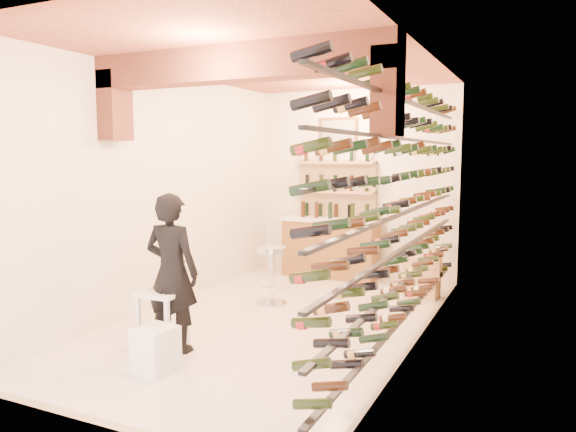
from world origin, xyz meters
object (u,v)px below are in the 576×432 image
object	(u,v)px
wine_rack	(401,203)
back_counter	(331,246)
tasting_table	(163,301)
white_stool	(156,350)
chrome_barstool	(272,271)
crate_lower	(422,287)
person	(172,272)

from	to	relation	value
wine_rack	back_counter	size ratio (longest dim) A/B	3.35
tasting_table	white_stool	size ratio (longest dim) A/B	1.79
back_counter	chrome_barstool	world-z (taller)	back_counter
tasting_table	chrome_barstool	world-z (taller)	chrome_barstool
wine_rack	crate_lower	world-z (taller)	wine_rack
tasting_table	white_stool	bearing A→B (deg)	-61.57
wine_rack	back_counter	distance (m)	3.38
chrome_barstool	back_counter	bearing A→B (deg)	87.03
back_counter	tasting_table	bearing A→B (deg)	-94.88
person	chrome_barstool	size ratio (longest dim) A/B	2.07
wine_rack	chrome_barstool	size ratio (longest dim) A/B	6.99
white_stool	tasting_table	bearing A→B (deg)	121.37
tasting_table	white_stool	distance (m)	0.68
wine_rack	white_stool	size ratio (longest dim) A/B	12.97
tasting_table	chrome_barstool	xyz separation A→B (m)	(0.25, 2.08, -0.06)
white_stool	person	bearing A→B (deg)	111.37
wine_rack	person	bearing A→B (deg)	-146.08
tasting_table	crate_lower	world-z (taller)	tasting_table
white_stool	chrome_barstool	distance (m)	2.61
wine_rack	person	world-z (taller)	wine_rack
person	chrome_barstool	distance (m)	2.07
wine_rack	person	xyz separation A→B (m)	(-2.09, -1.40, -0.70)
person	crate_lower	world-z (taller)	person
crate_lower	white_stool	bearing A→B (deg)	-113.95
wine_rack	chrome_barstool	xyz separation A→B (m)	(-1.94, 0.63, -1.08)
tasting_table	chrome_barstool	distance (m)	2.09
back_counter	chrome_barstool	bearing A→B (deg)	-92.97
back_counter	person	distance (m)	4.07
chrome_barstool	person	bearing A→B (deg)	-94.24
back_counter	chrome_barstool	xyz separation A→B (m)	(-0.10, -2.02, -0.06)
person	tasting_table	bearing A→B (deg)	22.97
wine_rack	tasting_table	world-z (taller)	wine_rack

